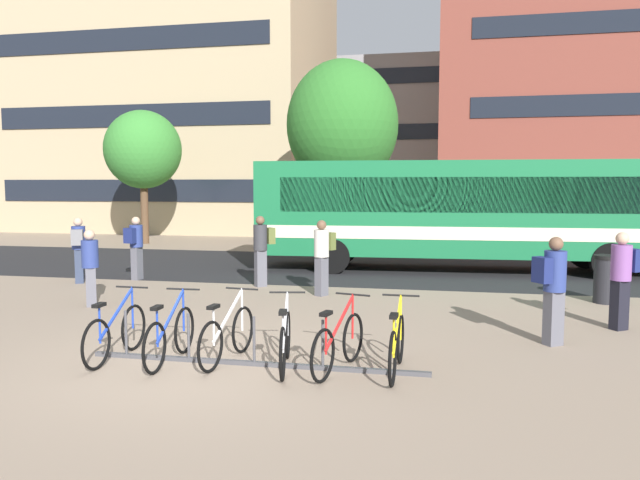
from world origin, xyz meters
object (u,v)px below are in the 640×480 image
object	(u,v)px
parked_bicycle_blue_1	(170,336)
parked_bicycle_yellow_5	(397,346)
commuter_navy_pack_1	(622,274)
commuter_olive_pack_3	(262,246)
city_bus	(466,211)
trash_bin	(607,279)
street_tree_0	(143,150)
parked_bicycle_blue_0	(116,333)
parked_bicycle_white_2	(227,335)
commuter_grey_pack_0	(79,245)
commuter_navy_pack_2	(553,283)
parked_bicycle_red_4	(339,344)
commuter_navy_pack_6	(136,244)
commuter_olive_pack_4	(323,252)
street_tree_1	(342,125)
parked_bicycle_silver_3	(285,341)
commuter_maroon_pack_5	(90,262)

from	to	relation	value
parked_bicycle_blue_1	parked_bicycle_yellow_5	world-z (taller)	same
parked_bicycle_yellow_5	commuter_navy_pack_1	xyz separation A→B (m)	(3.64, 3.31, 0.61)
parked_bicycle_blue_1	commuter_olive_pack_3	bearing A→B (deg)	3.97
city_bus	commuter_navy_pack_1	distance (m)	7.36
trash_bin	street_tree_0	distance (m)	19.30
commuter_navy_pack_1	parked_bicycle_blue_0	bearing A→B (deg)	-10.76
parked_bicycle_white_2	commuter_grey_pack_0	xyz separation A→B (m)	(-6.17, 5.81, 0.59)
city_bus	commuter_navy_pack_2	world-z (taller)	city_bus
parked_bicycle_red_4	commuter_navy_pack_6	size ratio (longest dim) A/B	1.00
commuter_olive_pack_4	street_tree_1	distance (m)	10.44
street_tree_0	commuter_navy_pack_6	bearing A→B (deg)	-63.54
commuter_grey_pack_0	commuter_navy_pack_6	distance (m)	1.41
commuter_grey_pack_0	street_tree_1	size ratio (longest dim) A/B	0.23
parked_bicycle_blue_0	trash_bin	bearing A→B (deg)	-53.56
commuter_navy_pack_6	street_tree_0	distance (m)	10.78
street_tree_0	parked_bicycle_white_2	bearing A→B (deg)	-58.76
parked_bicycle_white_2	street_tree_1	xyz separation A→B (m)	(-0.89, 15.05, 4.41)
parked_bicycle_blue_1	parked_bicycle_white_2	world-z (taller)	same
parked_bicycle_silver_3	parked_bicycle_blue_0	bearing A→B (deg)	80.25
parked_bicycle_blue_1	commuter_navy_pack_1	size ratio (longest dim) A/B	1.01
commuter_navy_pack_1	commuter_olive_pack_3	xyz separation A→B (m)	(-7.49, 3.07, 0.03)
commuter_navy_pack_1	trash_bin	bearing A→B (deg)	-133.39
city_bus	commuter_olive_pack_3	size ratio (longest dim) A/B	6.88
city_bus	commuter_maroon_pack_5	size ratio (longest dim) A/B	7.55
commuter_navy_pack_2	parked_bicycle_blue_1	bearing A→B (deg)	166.72
parked_bicycle_yellow_5	commuter_olive_pack_4	bearing A→B (deg)	22.58
commuter_grey_pack_0	commuter_maroon_pack_5	distance (m)	3.24
parked_bicycle_red_4	commuter_navy_pack_6	xyz separation A→B (m)	(-6.66, 6.74, 0.59)
commuter_navy_pack_6	parked_bicycle_white_2	bearing A→B (deg)	-133.25
parked_bicycle_red_4	commuter_navy_pack_2	size ratio (longest dim) A/B	0.98
parked_bicycle_blue_0	parked_bicycle_yellow_5	xyz separation A→B (m)	(4.05, 0.13, 0.00)
parked_bicycle_yellow_5	commuter_maroon_pack_5	xyz separation A→B (m)	(-6.63, 3.31, 0.54)
parked_bicycle_red_4	commuter_olive_pack_3	distance (m)	7.15
commuter_grey_pack_0	street_tree_1	distance (m)	11.30
city_bus	parked_bicycle_white_2	distance (m)	10.86
commuter_maroon_pack_5	parked_bicycle_blue_1	bearing A→B (deg)	12.27
parked_bicycle_blue_0	commuter_navy_pack_1	distance (m)	8.45
commuter_olive_pack_3	commuter_navy_pack_6	bearing A→B (deg)	-46.07
parked_bicycle_silver_3	commuter_olive_pack_3	bearing A→B (deg)	8.78
street_tree_0	parked_bicycle_yellow_5	bearing A→B (deg)	-52.94
city_bus	parked_bicycle_blue_0	distance (m)	11.69
parked_bicycle_yellow_5	trash_bin	world-z (taller)	trash_bin
parked_bicycle_yellow_5	commuter_navy_pack_6	xyz separation A→B (m)	(-7.44, 6.69, 0.59)
trash_bin	parked_bicycle_blue_1	bearing A→B (deg)	-140.40
city_bus	parked_bicycle_red_4	size ratio (longest dim) A/B	7.20
city_bus	parked_bicycle_blue_0	xyz separation A→B (m)	(-5.26, -10.35, -1.39)
parked_bicycle_white_2	parked_bicycle_silver_3	size ratio (longest dim) A/B	1.01
parked_bicycle_white_2	commuter_maroon_pack_5	xyz separation A→B (m)	(-4.21, 3.24, 0.54)
commuter_olive_pack_3	street_tree_1	xyz separation A→B (m)	(0.54, 8.74, 3.77)
city_bus	commuter_grey_pack_0	xyz separation A→B (m)	(-9.80, -4.33, -0.80)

